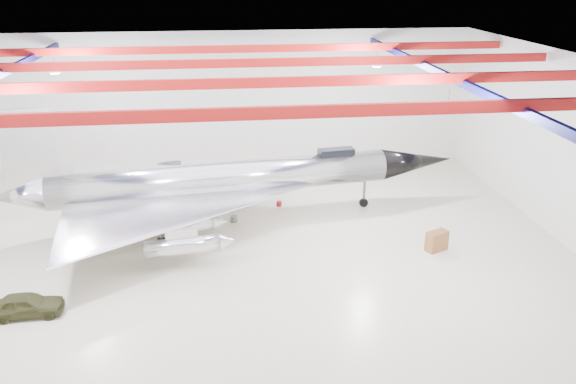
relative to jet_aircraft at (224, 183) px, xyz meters
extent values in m
plane|color=beige|center=(0.15, -4.04, -2.68)|extent=(40.00, 40.00, 0.00)
plane|color=silver|center=(0.15, 10.96, 2.82)|extent=(40.00, 0.00, 40.00)
plane|color=silver|center=(20.15, -4.04, 2.82)|extent=(0.00, 30.00, 30.00)
plane|color=#0A0F38|center=(0.15, -4.04, 8.32)|extent=(40.00, 40.00, 0.00)
cube|color=#9C1211|center=(0.15, -13.04, 7.72)|extent=(39.50, 0.25, 0.50)
cube|color=#9C1211|center=(0.15, -7.04, 7.72)|extent=(39.50, 0.25, 0.50)
cube|color=#9C1211|center=(0.15, -1.04, 7.72)|extent=(39.50, 0.25, 0.50)
cube|color=#9C1211|center=(0.15, 4.96, 7.72)|extent=(39.50, 0.25, 0.50)
cube|color=#0D0F4F|center=(12.15, -4.04, 7.42)|extent=(0.25, 29.50, 0.40)
cube|color=silver|center=(10.15, -10.04, 7.02)|extent=(0.55, 0.55, 0.25)
cube|color=silver|center=(-9.85, 1.96, 7.02)|extent=(0.55, 0.55, 0.25)
cube|color=silver|center=(10.15, 1.96, 7.02)|extent=(0.55, 0.55, 0.25)
cylinder|color=silver|center=(0.06, 0.01, 0.31)|extent=(21.48, 4.81, 2.14)
cone|color=black|center=(13.31, 1.69, 0.31)|extent=(5.57, 2.79, 2.14)
cone|color=silver|center=(-12.14, -1.54, 0.31)|extent=(3.45, 2.52, 2.14)
cube|color=silver|center=(-11.07, -1.40, 3.09)|extent=(2.99, 0.50, 4.81)
cube|color=black|center=(7.48, 0.95, 1.43)|extent=(2.44, 1.14, 0.53)
cylinder|color=silver|center=(-2.38, -6.23, -1.19)|extent=(4.15, 1.46, 0.96)
cylinder|color=silver|center=(-2.72, -3.58, -1.19)|extent=(4.15, 1.46, 0.96)
cylinder|color=silver|center=(-3.53, 2.79, -1.19)|extent=(4.15, 1.46, 0.96)
cylinder|color=silver|center=(-3.86, 5.44, -1.19)|extent=(4.15, 1.46, 0.96)
cylinder|color=#59595B|center=(9.60, 1.22, -1.72)|extent=(0.19, 0.19, 1.92)
cylinder|color=black|center=(9.60, 1.22, -2.38)|extent=(0.62, 0.31, 0.60)
cylinder|color=#59595B|center=(-3.85, -3.18, -1.72)|extent=(0.19, 0.19, 1.92)
cylinder|color=black|center=(-3.85, -3.18, -2.38)|extent=(0.62, 0.31, 0.60)
cylinder|color=#59595B|center=(-4.52, 2.12, -1.72)|extent=(0.19, 0.19, 1.92)
cylinder|color=black|center=(-4.52, 2.12, -2.38)|extent=(0.62, 0.31, 0.60)
imported|color=#34351A|center=(-9.61, -9.66, -2.10)|extent=(3.47, 1.51, 1.16)
cube|color=brown|center=(12.26, -5.62, -2.08)|extent=(1.46, 1.12, 1.19)
cube|color=olive|center=(-4.66, -1.77, -2.52)|extent=(0.55, 0.51, 0.31)
cube|color=maroon|center=(0.84, 4.59, -2.53)|extent=(0.52, 0.46, 0.30)
cylinder|color=#59595B|center=(0.55, -0.17, -2.49)|extent=(0.53, 0.53, 0.39)
cube|color=#59595B|center=(-8.02, 1.13, -2.54)|extent=(0.44, 0.37, 0.29)
cylinder|color=maroon|center=(3.78, 2.06, -2.51)|extent=(0.45, 0.45, 0.34)
cube|color=olive|center=(-1.41, 0.92, -2.51)|extent=(0.58, 0.52, 0.34)
cylinder|color=#59595B|center=(2.30, 6.40, -2.52)|extent=(0.40, 0.40, 0.32)
camera|label=1|loc=(-0.01, -33.78, 12.85)|focal=35.00mm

